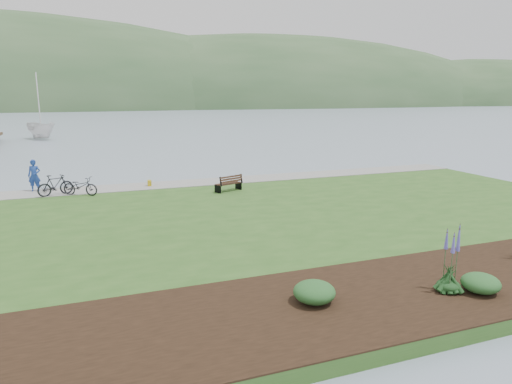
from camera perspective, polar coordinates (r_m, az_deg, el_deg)
ground at (r=20.87m, az=-1.25°, el=-3.19°), size 600.00×600.00×0.00m
lawn at (r=19.01m, az=0.74°, el=-4.10°), size 34.00×20.00×0.40m
shoreline_path at (r=27.22m, az=-6.06°, el=1.28°), size 34.00×2.20×0.03m
garden_bed at (r=14.26m, az=24.33°, el=-9.94°), size 24.00×4.40×0.04m
far_hillside at (r=190.95m, az=-12.68°, el=10.21°), size 580.00×80.00×38.00m
park_bench at (r=24.46m, az=-3.35°, el=1.13°), size 1.58×1.09×0.91m
person at (r=26.96m, az=-26.00°, el=2.16°), size 0.82×0.63×2.03m
bicycle_a at (r=25.11m, az=-21.11°, el=0.69°), size 1.46×1.93×0.97m
bicycle_b at (r=25.54m, az=-23.79°, el=0.79°), size 1.19×1.87×1.09m
sailboat at (r=62.97m, az=-25.16°, el=5.98°), size 13.29×13.37×25.80m
pannier at (r=26.49m, az=-13.17°, el=1.07°), size 0.23×0.34×0.34m
echium_0 at (r=13.05m, az=23.11°, el=-8.50°), size 0.62×0.62×1.88m
shrub_0 at (r=11.68m, az=7.30°, el=-12.29°), size 1.06×1.06×0.53m
shrub_1 at (r=13.48m, az=26.28°, el=-10.17°), size 0.99×0.99×0.49m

